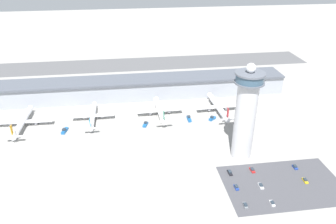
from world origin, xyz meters
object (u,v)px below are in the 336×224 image
(car_blue_compact, at_px, (295,167))
(car_grey_coupe, at_px, (261,186))
(service_truck_catering, at_px, (212,118))
(car_green_van, at_px, (272,203))
(service_truck_water, at_px, (145,124))
(airplane_gate_charlie, at_px, (160,110))
(airplane_gate_alpha, at_px, (23,122))
(car_navy_sedan, at_px, (245,205))
(car_maroon_suv, at_px, (236,187))
(car_yellow_taxi, at_px, (305,180))
(car_red_hatchback, at_px, (230,173))
(service_truck_baggage, at_px, (189,119))
(car_black_suv, at_px, (252,170))
(control_tower, at_px, (246,113))
(airplane_gate_delta, at_px, (218,106))
(service_truck_fuel, at_px, (65,131))
(airplane_gate_bravo, at_px, (93,116))

(car_blue_compact, xyz_separation_m, car_grey_coupe, (-26.02, -13.08, -0.06))
(service_truck_catering, relative_size, car_green_van, 1.50)
(service_truck_water, bearing_deg, airplane_gate_charlie, 48.76)
(airplane_gate_alpha, height_order, car_grey_coupe, airplane_gate_alpha)
(car_navy_sedan, height_order, car_maroon_suv, car_maroon_suv)
(car_yellow_taxi, bearing_deg, car_red_hatchback, 162.25)
(airplane_gate_alpha, relative_size, service_truck_baggage, 5.64)
(car_black_suv, distance_m, car_red_hatchback, 13.48)
(car_black_suv, relative_size, car_yellow_taxi, 1.05)
(car_green_van, bearing_deg, control_tower, 91.84)
(control_tower, distance_m, airplane_gate_delta, 63.51)
(airplane_gate_alpha, distance_m, car_maroon_suv, 154.29)
(service_truck_baggage, height_order, car_grey_coupe, service_truck_baggage)
(service_truck_fuel, distance_m, car_maroon_suv, 122.70)
(airplane_gate_alpha, distance_m, car_navy_sedan, 162.25)
(airplane_gate_charlie, relative_size, car_black_suv, 8.31)
(control_tower, height_order, car_yellow_taxi, control_tower)
(airplane_gate_bravo, height_order, car_black_suv, airplane_gate_bravo)
(service_truck_catering, xyz_separation_m, car_grey_coupe, (6.55, -76.73, -0.55))
(service_truck_baggage, xyz_separation_m, car_green_van, (24.17, -92.27, -0.45))
(airplane_gate_delta, bearing_deg, service_truck_fuel, -172.39)
(airplane_gate_delta, bearing_deg, car_blue_compact, -71.55)
(airplane_gate_alpha, distance_m, car_blue_compact, 183.25)
(car_navy_sedan, bearing_deg, car_black_suv, 62.82)
(car_black_suv, distance_m, car_maroon_suv, 19.07)
(airplane_gate_charlie, height_order, airplane_gate_delta, airplane_gate_delta)
(car_grey_coupe, height_order, car_maroon_suv, car_maroon_suv)
(car_black_suv, relative_size, car_grey_coupe, 1.04)
(car_navy_sedan, xyz_separation_m, car_blue_compact, (39.39, 26.09, 0.03))
(airplane_gate_bravo, bearing_deg, car_blue_compact, -32.05)
(car_navy_sedan, bearing_deg, car_maroon_suv, 90.21)
(service_truck_water, height_order, car_blue_compact, service_truck_water)
(control_tower, bearing_deg, service_truck_fuel, 158.68)
(car_yellow_taxi, height_order, car_blue_compact, car_yellow_taxi)
(service_truck_baggage, relative_size, car_maroon_suv, 1.80)
(control_tower, relative_size, service_truck_catering, 9.58)
(service_truck_fuel, bearing_deg, airplane_gate_delta, 7.61)
(car_yellow_taxi, relative_size, car_grey_coupe, 0.98)
(car_red_hatchback, bearing_deg, car_green_van, -63.09)
(airplane_gate_bravo, relative_size, car_grey_coupe, 8.78)
(car_navy_sedan, bearing_deg, service_truck_catering, 85.65)
(service_truck_catering, distance_m, car_maroon_suv, 76.39)
(control_tower, bearing_deg, service_truck_baggage, 115.03)
(airplane_gate_bravo, xyz_separation_m, car_red_hatchback, (80.64, -74.82, -3.25))
(control_tower, xyz_separation_m, car_grey_coupe, (0.92, -30.06, -28.64))
(car_yellow_taxi, height_order, car_green_van, car_yellow_taxi)
(car_black_suv, xyz_separation_m, car_grey_coupe, (-0.40, -13.80, -0.04))
(service_truck_water, distance_m, car_green_van, 105.06)
(service_truck_catering, distance_m, service_truck_baggage, 17.27)
(car_black_suv, bearing_deg, airplane_gate_delta, 89.67)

